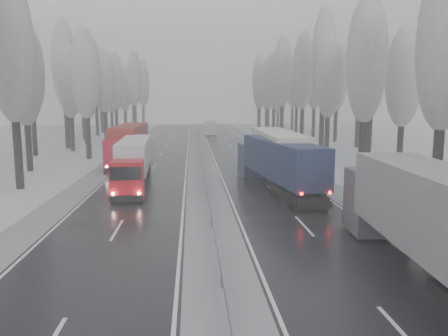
{
  "coord_description": "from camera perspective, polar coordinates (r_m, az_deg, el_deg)",
  "views": [
    {
      "loc": [
        -1.08,
        -11.65,
        6.97
      ],
      "look_at": [
        1.27,
        20.04,
        2.2
      ],
      "focal_mm": 35.0,
      "sensor_mm": 36.0,
      "label": 1
    }
  ],
  "objects": [
    {
      "name": "tree_18",
      "position": [
        41.87,
        18.13,
        13.24
      ],
      "size": [
        3.6,
        3.6,
        16.58
      ],
      "color": "black",
      "rests_on": "ground"
    },
    {
      "name": "tree_67",
      "position": [
        80.25,
        -17.88,
        11.03
      ],
      "size": [
        3.6,
        3.6,
        17.09
      ],
      "color": "black",
      "rests_on": "ground"
    },
    {
      "name": "tree_20",
      "position": [
        50.61,
        18.18,
        11.72
      ],
      "size": [
        3.6,
        3.6,
        15.71
      ],
      "color": "black",
      "rests_on": "ground"
    },
    {
      "name": "tree_37",
      "position": [
        124.42,
        7.51,
        10.12
      ],
      "size": [
        3.6,
        3.6,
        16.37
      ],
      "color": "black",
      "rests_on": "ground"
    },
    {
      "name": "tree_62",
      "position": [
        56.95,
        -17.66,
        11.55
      ],
      "size": [
        3.6,
        3.6,
        16.04
      ],
      "color": "black",
      "rests_on": "ground"
    },
    {
      "name": "box_truck_distant",
      "position": [
        95.5,
        -1.73,
        5.3
      ],
      "size": [
        3.02,
        8.52,
        3.13
      ],
      "rotation": [
        0.0,
        0.0,
        -0.05
      ],
      "color": "silver",
      "rests_on": "ground"
    },
    {
      "name": "tree_36",
      "position": [
        119.35,
        4.58,
        11.41
      ],
      "size": [
        3.6,
        3.6,
        20.23
      ],
      "color": "black",
      "rests_on": "ground"
    },
    {
      "name": "tree_21",
      "position": [
        55.29,
        18.85,
        13.31
      ],
      "size": [
        3.6,
        3.6,
        18.62
      ],
      "color": "black",
      "rests_on": "ground"
    },
    {
      "name": "tree_71",
      "position": [
        97.09,
        -16.47,
        11.53
      ],
      "size": [
        3.6,
        3.6,
        19.61
      ],
      "color": "black",
      "rests_on": "ground"
    },
    {
      "name": "tree_29",
      "position": [
        91.16,
        11.77,
        11.31
      ],
      "size": [
        3.6,
        3.6,
        18.11
      ],
      "color": "black",
      "rests_on": "ground"
    },
    {
      "name": "truck_red_white",
      "position": [
        38.43,
        -11.67,
        1.23
      ],
      "size": [
        3.11,
        14.81,
        3.77
      ],
      "rotation": [
        0.0,
        0.0,
        0.05
      ],
      "color": "#BB0A12",
      "rests_on": "ground"
    },
    {
      "name": "carriageway_left",
      "position": [
        42.43,
        -9.83,
        -1.02
      ],
      "size": [
        7.5,
        200.0,
        0.03
      ],
      "primitive_type": "cube",
      "color": "black",
      "rests_on": "ground"
    },
    {
      "name": "carriageway_right",
      "position": [
        42.7,
        4.34,
        -0.86
      ],
      "size": [
        7.5,
        200.0,
        0.03
      ],
      "primitive_type": "cube",
      "color": "black",
      "rests_on": "ground"
    },
    {
      "name": "tree_69",
      "position": [
        87.34,
        -18.09,
        11.73
      ],
      "size": [
        3.6,
        3.6,
        19.35
      ],
      "color": "black",
      "rests_on": "ground"
    },
    {
      "name": "tree_39",
      "position": [
        134.34,
        5.54,
        9.98
      ],
      "size": [
        3.6,
        3.6,
        16.19
      ],
      "color": "black",
      "rests_on": "ground"
    },
    {
      "name": "tree_35",
      "position": [
        115.05,
        8.99,
        10.82
      ],
      "size": [
        3.6,
        3.6,
        18.25
      ],
      "color": "black",
      "rests_on": "ground"
    },
    {
      "name": "tree_72",
      "position": [
        101.8,
        -14.56,
        9.84
      ],
      "size": [
        3.6,
        3.6,
        15.11
      ],
      "color": "black",
      "rests_on": "ground"
    },
    {
      "name": "tree_70",
      "position": [
        92.2,
        -14.01,
        10.81
      ],
      "size": [
        3.6,
        3.6,
        17.09
      ],
      "color": "black",
      "rests_on": "ground"
    },
    {
      "name": "truck_grey_tarp",
      "position": [
        18.33,
        26.48,
        -6.12
      ],
      "size": [
        3.88,
        17.6,
        4.48
      ],
      "rotation": [
        0.0,
        0.0,
        -0.07
      ],
      "color": "#4D4D52",
      "rests_on": "ground"
    },
    {
      "name": "tree_28",
      "position": [
        85.59,
        7.68,
        12.26
      ],
      "size": [
        3.6,
        3.6,
        19.62
      ],
      "color": "black",
      "rests_on": "ground"
    },
    {
      "name": "tree_77",
      "position": [
        125.77,
        -12.92,
        9.36
      ],
      "size": [
        3.6,
        3.6,
        14.32
      ],
      "color": "black",
      "rests_on": "ground"
    },
    {
      "name": "truck_red_red",
      "position": [
        50.78,
        -12.31,
        3.36
      ],
      "size": [
        2.76,
        17.17,
        4.4
      ],
      "rotation": [
        0.0,
        0.0,
        -0.0
      ],
      "color": "#B40A1B",
      "rests_on": "ground"
    },
    {
      "name": "tree_33",
      "position": [
        106.94,
        7.1,
        9.7
      ],
      "size": [
        3.6,
        3.6,
        14.33
      ],
      "color": "black",
      "rests_on": "ground"
    },
    {
      "name": "tree_79",
      "position": [
        132.43,
        -12.8,
        10.07
      ],
      "size": [
        3.6,
        3.6,
        17.07
      ],
      "color": "black",
      "rests_on": "ground"
    },
    {
      "name": "tree_73",
      "position": [
        106.31,
        -15.76,
        10.45
      ],
      "size": [
        3.6,
        3.6,
        17.22
      ],
      "color": "black",
      "rests_on": "ground"
    },
    {
      "name": "tree_76",
      "position": [
        121.17,
        -10.57,
        10.75
      ],
      "size": [
        3.6,
        3.6,
        18.55
      ],
      "color": "black",
      "rests_on": "ground"
    },
    {
      "name": "tree_16",
      "position": [
        31.93,
        27.0,
        14.28
      ],
      "size": [
        3.6,
        3.6,
        16.53
      ],
      "color": "black",
      "rests_on": "ground"
    },
    {
      "name": "median_guardrail",
      "position": [
        42.13,
        -2.73,
        -0.17
      ],
      "size": [
        0.12,
        200.0,
        0.76
      ],
      "color": "slate",
      "rests_on": "ground"
    },
    {
      "name": "tree_25",
      "position": [
        71.74,
        17.36,
        12.59
      ],
      "size": [
        3.6,
        3.6,
        19.44
      ],
      "color": "black",
      "rests_on": "ground"
    },
    {
      "name": "tree_60",
      "position": [
        48.85,
        -24.66,
        10.85
      ],
      "size": [
        3.6,
        3.6,
        14.84
      ],
      "color": "black",
      "rests_on": "ground"
    },
    {
      "name": "shoulder_right",
      "position": [
        43.71,
        10.77,
        -0.77
      ],
      "size": [
        2.4,
        200.0,
        0.04
      ],
      "primitive_type": "cube",
      "color": "gray",
      "rests_on": "ground"
    },
    {
      "name": "tree_34",
      "position": [
        109.36,
        4.69,
        10.81
      ],
      "size": [
        3.6,
        3.6,
        17.63
      ],
      "color": "black",
      "rests_on": "ground"
    },
    {
      "name": "tree_78",
      "position": [
        128.15,
        -11.85,
        10.87
      ],
      "size": [
        3.6,
        3.6,
        19.55
      ],
      "color": "black",
      "rests_on": "ground"
    },
    {
      "name": "tree_23",
      "position": [
        65.95,
        17.72,
        9.7
      ],
      "size": [
        3.6,
        3.6,
        13.55
      ],
      "color": "black",
      "rests_on": "ground"
    },
    {
      "name": "shoulder_left",
      "position": [
        43.2,
        -16.38,
        -1.07
      ],
      "size": [
        2.4,
        200.0,
        0.04
      ],
      "primitive_type": "cube",
      "color": "gray",
      "rests_on": "ground"
    },
    {
      "name": "tree_66",
      "position": [
        76.0,
        -17.52,
        10.31
      ],
      "size": [
        3.6,
        3.6,
        15.23
      ],
      "color": "black",
      "rests_on": "ground"
    },
    {
      "name": "tree_32",
      "position": [
        102.49,
        5.81,
        10.84
      ],
      "size": [
        3.6,
        3.6,
        17.33
      ],
      "color": "black",
      "rests_on": "ground"
    },
    {
      "name": "tree_74",
      "position": [
        112.0,
        -11.64,
        11.28
      ],
      "size": [
        3.6,
        3.6,
        19.68
      ],
      "color": "black",
      "rests_on": "ground"
    },
    {
      "name": "tree_64",
      "position": [
        66.68,
        -19.52,
        10.62
      ],
      "size": [
        3.6,
        3.6,
        15.42
      ],
      "color": "black",
      "rests_on": "ground"
    },
    {
      "name": "tree_26",
      "position": [
        75.44,
        10.31,
        12.3
      ],
      "size": [
        3.6,
        3.6,
        18.78
      ],
      "color": "black",
      "rests_on": "ground"
    },
    {
      "name": "truck_blue_box",
      "position": [
        34.84,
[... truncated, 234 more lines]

